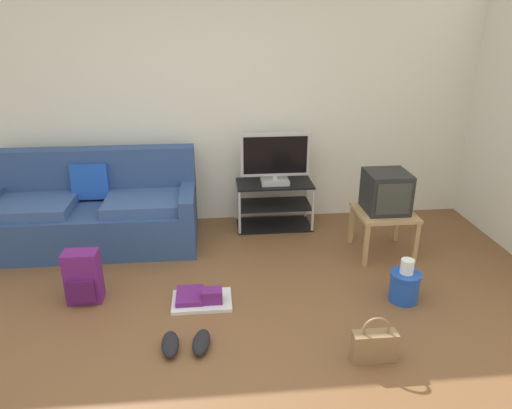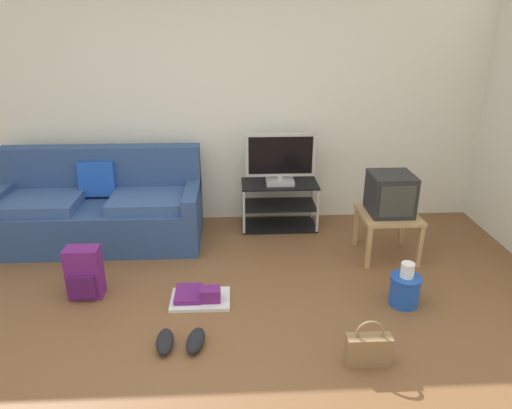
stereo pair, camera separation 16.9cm
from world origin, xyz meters
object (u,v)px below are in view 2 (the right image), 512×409
Objects in this scene: couch at (100,209)px; cleaning_bucket at (405,288)px; flat_tv at (280,159)px; side_table at (388,220)px; crt_tv at (391,194)px; sneakers_pair at (180,341)px; backpack at (85,273)px; floor_tray at (200,297)px; handbag at (368,348)px; tv_stand at (279,205)px.

couch is 5.49× the size of cleaning_bucket.
flat_tv is (1.86, 0.21, 0.44)m from couch.
flat_tv is at bearing 119.38° from cleaning_bucket.
cleaning_bucket is (-0.10, -0.83, -0.22)m from side_table.
crt_tv is at bearing -9.57° from couch.
sneakers_pair is (-1.85, -1.29, -0.59)m from crt_tv.
side_table is at bearing 9.65° from backpack.
flat_tv is 1.26m from side_table.
couch reaches higher than backpack.
flat_tv reaches higher than couch.
floor_tray is (0.94, -0.13, -0.17)m from backpack.
backpack reaches higher than handbag.
couch is at bearing 154.10° from cleaning_bucket.
couch is at bearing -172.91° from tv_stand.
flat_tv is 1.99× the size of sneakers_pair.
tv_stand is at bearing 143.72° from crt_tv.
tv_stand is 2.19m from sneakers_pair.
side_table is (0.97, -0.72, 0.12)m from tv_stand.
side_table is 2.76m from backpack.
backpack is 0.91× the size of floor_tray.
couch is 2.04m from sneakers_pair.
sneakers_pair is (-1.27, 0.23, -0.07)m from handbag.
tv_stand reaches higher than side_table.
cleaning_bucket is (2.73, -1.32, -0.19)m from couch.
side_table is 1.47× the size of sneakers_pair.
floor_tray is (1.08, -1.20, -0.30)m from couch.
cleaning_bucket is at bearing -25.90° from couch.
handbag is (2.25, -2.00, -0.22)m from couch.
handbag is at bearing -26.21° from backpack.
crt_tv is (2.83, -0.48, 0.29)m from couch.
floor_tray is (-0.79, -1.41, -0.74)m from flat_tv.
cleaning_bucket is at bearing -4.15° from floor_tray.
couch is 1.88m from tv_stand.
side_table is 1.33× the size of crt_tv.
sneakers_pair is at bearing -61.02° from couch.
flat_tv is at bearing -90.00° from tv_stand.
cleaning_bucket reaches higher than handbag.
sneakers_pair is at bearing -145.14° from crt_tv.
couch is 2.51× the size of tv_stand.
flat_tv is at bearing 143.97° from side_table.
couch is at bearing 170.43° from crt_tv.
handbag is at bearing -111.15° from side_table.
cleaning_bucket is 1.66m from floor_tray.
cleaning_bucket is at bearing -96.98° from side_table.
couch is at bearing 138.35° from handbag.
floor_tray reaches higher than sneakers_pair.
cleaning_bucket is at bearing 14.17° from sneakers_pair.
side_table is 2.27m from sneakers_pair.
cleaning_bucket reaches higher than floor_tray.
side_table is 1.22× the size of backpack.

